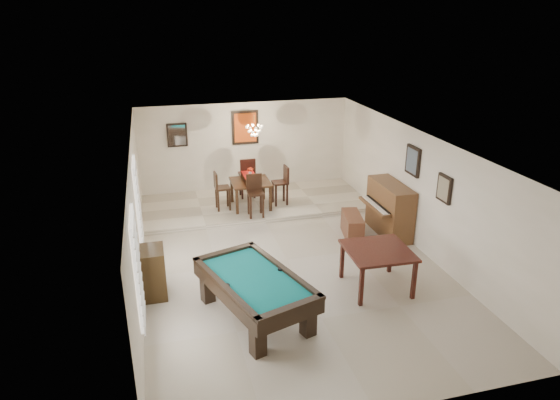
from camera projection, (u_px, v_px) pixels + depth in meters
name	position (u px, v px, depth m)	size (l,w,h in m)	color
ground_plane	(287.00, 260.00, 10.72)	(6.00, 9.00, 0.02)	beige
wall_back	(245.00, 148.00, 14.30)	(6.00, 0.04, 2.60)	silver
wall_front	(384.00, 332.00, 6.19)	(6.00, 0.04, 2.60)	silver
wall_left	(136.00, 218.00, 9.53)	(0.04, 9.00, 2.60)	silver
wall_right	(419.00, 191.00, 10.96)	(0.04, 9.00, 2.60)	silver
ceiling	(288.00, 142.00, 9.78)	(6.00, 9.00, 0.04)	white
dining_step	(255.00, 203.00, 13.62)	(6.00, 2.50, 0.12)	beige
window_left_front	(137.00, 267.00, 7.52)	(0.06, 1.00, 1.70)	white
window_left_rear	(138.00, 202.00, 10.05)	(0.06, 1.00, 1.70)	white
pool_table	(255.00, 298.00, 8.61)	(1.25, 2.30, 0.77)	black
square_table	(377.00, 269.00, 9.51)	(1.18, 1.18, 0.82)	black
upright_piano	(384.00, 209.00, 11.73)	(0.84, 1.49, 1.25)	brown
piano_bench	(352.00, 226.00, 11.71)	(0.38, 0.98, 0.54)	#5A2F1D
apothecary_chest	(154.00, 272.00, 9.23)	(0.42, 0.64, 0.96)	black
dining_table	(251.00, 192.00, 13.12)	(1.00, 1.00, 0.83)	black
flower_vase	(250.00, 172.00, 12.92)	(0.15, 0.15, 0.26)	#A5240E
dining_chair_south	(256.00, 196.00, 12.46)	(0.40, 0.40, 1.07)	black
dining_chair_north	(247.00, 177.00, 13.75)	(0.42, 0.42, 1.14)	black
dining_chair_west	(223.00, 191.00, 12.91)	(0.37, 0.37, 1.01)	black
dining_chair_east	(280.00, 185.00, 13.25)	(0.39, 0.39, 1.04)	black
chandelier	(254.00, 127.00, 12.81)	(0.44, 0.44, 0.60)	#FFE5B2
back_painting	(245.00, 127.00, 14.05)	(0.75, 0.06, 0.95)	#D84C14
back_mirror	(177.00, 135.00, 13.64)	(0.55, 0.06, 0.65)	white
right_picture_upper	(413.00, 161.00, 11.00)	(0.06, 0.55, 0.65)	slate
right_picture_lower	(444.00, 189.00, 9.90)	(0.06, 0.45, 0.55)	gray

